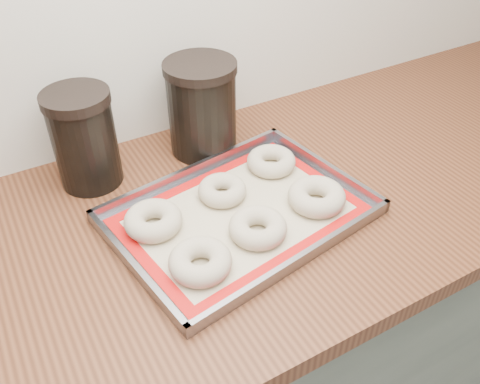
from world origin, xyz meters
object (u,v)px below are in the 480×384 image
baking_tray (240,214)px  canister_mid (84,139)px  bagel_front_left (200,261)px  bagel_back_left (153,220)px  bagel_back_mid (222,190)px  canister_right (202,108)px  bagel_back_right (271,161)px  bagel_front_mid (258,228)px  bagel_front_right (317,197)px

baking_tray → canister_mid: bearing=129.7°
bagel_front_left → bagel_back_left: bearing=102.6°
bagel_back_left → canister_mid: (-0.05, 0.20, 0.08)m
bagel_front_left → canister_mid: 0.35m
bagel_back_mid → canister_right: 0.20m
baking_tray → bagel_front_left: bagel_front_left is taller
bagel_back_right → bagel_back_left: bearing=-169.6°
baking_tray → canister_mid: canister_mid is taller
bagel_front_mid → bagel_back_mid: size_ratio=1.11×
bagel_front_left → bagel_back_right: size_ratio=1.04×
bagel_back_mid → bagel_back_left: bearing=-173.3°
baking_tray → bagel_back_left: 0.16m
bagel_front_mid → bagel_back_mid: bagel_front_mid is taller
bagel_front_right → canister_mid: (-0.35, 0.29, 0.08)m
bagel_back_mid → bagel_front_left: bearing=-128.8°
bagel_front_right → canister_mid: size_ratio=0.56×
bagel_back_right → bagel_front_mid: bearing=-128.9°
bagel_front_right → canister_mid: canister_mid is taller
bagel_back_left → bagel_front_mid: bearing=-35.1°
bagel_back_left → bagel_front_left: bearing=-77.4°
bagel_front_left → bagel_back_right: bearing=35.9°
bagel_front_left → canister_mid: canister_mid is taller
bagel_front_right → bagel_front_left: bearing=-171.2°
bagel_front_right → canister_right: canister_right is taller
bagel_back_right → canister_right: (-0.09, 0.14, 0.08)m
bagel_back_mid → bagel_back_right: 0.14m
baking_tray → canister_right: bearing=79.6°
bagel_back_right → canister_mid: canister_mid is taller
bagel_front_left → bagel_back_mid: (0.12, 0.15, -0.00)m
bagel_back_left → bagel_back_mid: size_ratio=1.12×
bagel_front_left → bagel_front_mid: 0.13m
bagel_front_mid → bagel_back_left: 0.19m
bagel_front_mid → canister_right: 0.32m
bagel_front_mid → baking_tray: bearing=90.6°
bagel_front_left → canister_right: canister_right is taller
baking_tray → bagel_front_left: bearing=-145.2°
baking_tray → canister_mid: 0.34m
bagel_front_mid → bagel_back_right: bagel_front_mid is taller
bagel_back_mid → bagel_back_right: size_ratio=0.92×
baking_tray → bagel_back_right: bagel_back_right is taller
bagel_front_right → canister_right: (-0.10, 0.29, 0.08)m
bagel_front_right → bagel_back_right: bearing=94.6°
bagel_front_mid → bagel_back_mid: 0.13m
bagel_front_right → canister_right: bearing=108.9°
bagel_back_left → canister_right: canister_right is taller
bagel_front_left → bagel_back_mid: bearing=51.2°
baking_tray → bagel_back_mid: (-0.00, 0.06, 0.01)m
bagel_back_left → canister_right: 0.29m
bagel_front_left → bagel_front_right: (0.27, 0.04, 0.00)m
bagel_back_right → canister_right: size_ratio=0.50×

